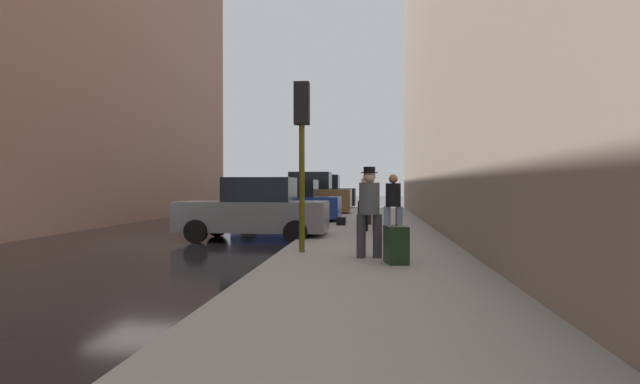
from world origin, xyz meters
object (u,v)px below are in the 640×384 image
object	(u,v)px
parked_blue_sedan	(289,203)
pedestrian_in_jeans	(393,203)
fire_hydrant	(335,211)
pedestrian_with_fedora	(370,199)
parked_gray_coupe	(255,210)
duffel_bag	(341,221)
traffic_light	(302,129)
pedestrian_with_beanie	(369,207)
rolling_suitcase	(396,244)
parked_bronze_suv	(308,196)
parked_black_suv	(321,194)
pedestrian_in_tan_coat	(365,198)

from	to	relation	value
parked_blue_sedan	pedestrian_in_jeans	world-z (taller)	pedestrian_in_jeans
fire_hydrant	pedestrian_with_fedora	xyz separation A→B (m)	(1.47, -5.06, 0.64)
parked_gray_coupe	duffel_bag	bearing A→B (deg)	59.37
traffic_light	duffel_bag	world-z (taller)	traffic_light
pedestrian_with_beanie	pedestrian_in_jeans	size ratio (longest dim) A/B	1.04
traffic_light	rolling_suitcase	bearing A→B (deg)	-35.19
pedestrian_with_fedora	traffic_light	bearing A→B (deg)	-105.91
pedestrian_with_fedora	parked_blue_sedan	bearing A→B (deg)	127.23
parked_gray_coupe	traffic_light	world-z (taller)	traffic_light
parked_bronze_suv	parked_black_suv	distance (m)	6.52
parked_bronze_suv	traffic_light	distance (m)	15.32
parked_bronze_suv	duffel_bag	xyz separation A→B (m)	(2.23, -7.84, -0.74)
parked_black_suv	parked_gray_coupe	bearing A→B (deg)	-90.00
traffic_light	pedestrian_with_beanie	bearing A→B (deg)	-26.27
traffic_light	pedestrian_with_fedora	distance (m)	5.45
pedestrian_with_beanie	pedestrian_in_tan_coat	world-z (taller)	pedestrian_with_beanie
pedestrian_in_tan_coat	pedestrian_with_fedora	size ratio (longest dim) A/B	0.96
fire_hydrant	duffel_bag	distance (m)	2.82
parked_gray_coupe	parked_bronze_suv	size ratio (longest dim) A/B	0.91
duffel_bag	parked_black_suv	bearing A→B (deg)	98.84
traffic_light	pedestrian_in_tan_coat	world-z (taller)	traffic_light
parked_black_suv	pedestrian_in_jeans	bearing A→B (deg)	-78.25
duffel_bag	pedestrian_with_fedora	bearing A→B (deg)	-65.28
parked_bronze_suv	pedestrian_in_tan_coat	bearing A→B (deg)	-67.84
parked_blue_sedan	rolling_suitcase	bearing A→B (deg)	-70.53
traffic_light	pedestrian_with_beanie	world-z (taller)	traffic_light
parked_black_suv	pedestrian_in_jeans	distance (m)	19.12
parked_blue_sedan	parked_bronze_suv	size ratio (longest dim) A/B	0.92
parked_gray_coupe	fire_hydrant	world-z (taller)	parked_gray_coupe
pedestrian_in_jeans	pedestrian_with_fedora	size ratio (longest dim) A/B	0.96
parked_bronze_suv	traffic_light	world-z (taller)	traffic_light
pedestrian_in_jeans	duffel_bag	size ratio (longest dim) A/B	3.89
parked_black_suv	pedestrian_with_beanie	bearing A→B (deg)	-81.64
parked_bronze_suv	parked_blue_sedan	bearing A→B (deg)	-90.00
rolling_suitcase	duffel_bag	bearing A→B (deg)	100.12
parked_black_suv	rolling_suitcase	world-z (taller)	parked_black_suv
parked_gray_coupe	parked_bronze_suv	xyz separation A→B (m)	(-0.00, 11.61, 0.18)
parked_blue_sedan	fire_hydrant	size ratio (longest dim) A/B	6.02
pedestrian_in_tan_coat	parked_blue_sedan	bearing A→B (deg)	150.59
fire_hydrant	parked_gray_coupe	bearing A→B (deg)	-105.38
pedestrian_in_jeans	rolling_suitcase	distance (m)	4.31
pedestrian_in_jeans	pedestrian_with_fedora	world-z (taller)	pedestrian_with_fedora
pedestrian_with_fedora	parked_bronze_suv	bearing A→B (deg)	107.97
parked_bronze_suv	pedestrian_in_tan_coat	distance (m)	8.12
parked_gray_coupe	fire_hydrant	size ratio (longest dim) A/B	5.98
parked_black_suv	pedestrian_with_fedora	bearing A→B (deg)	-78.85
pedestrian_in_jeans	pedestrian_in_tan_coat	xyz separation A→B (m)	(-0.83, 4.67, 0.00)
parked_bronze_suv	traffic_light	size ratio (longest dim) A/B	1.29
rolling_suitcase	duffel_bag	xyz separation A→B (m)	(-1.54, 8.62, -0.20)
parked_blue_sedan	duffel_bag	xyz separation A→B (m)	(2.23, -2.04, -0.56)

